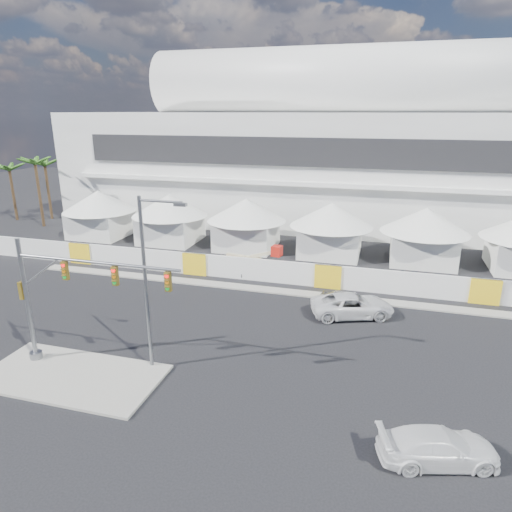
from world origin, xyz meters
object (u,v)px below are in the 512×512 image
(pickup_near, at_px, (438,447))
(streetlight_median, at_px, (149,273))
(sedan_silver, at_px, (347,301))
(pickup_curb, at_px, (352,305))
(boom_lift, at_px, (239,266))
(traffic_mast, at_px, (58,298))

(pickup_near, xyz_separation_m, streetlight_median, (-14.96, 3.43, 5.10))
(sedan_silver, distance_m, pickup_curb, 1.14)
(pickup_curb, bearing_deg, boom_lift, 40.12)
(pickup_near, xyz_separation_m, boom_lift, (-15.13, 19.74, 0.13))
(sedan_silver, bearing_deg, streetlight_median, 148.99)
(pickup_near, bearing_deg, streetlight_median, 60.91)
(sedan_silver, bearing_deg, boom_lift, 73.43)
(sedan_silver, xyz_separation_m, pickup_near, (5.11, -14.71, 0.04))
(traffic_mast, bearing_deg, pickup_curb, 36.44)
(pickup_curb, xyz_separation_m, streetlight_median, (-10.34, -10.25, 5.01))
(boom_lift, bearing_deg, streetlight_median, -79.93)
(streetlight_median, bearing_deg, sedan_silver, 48.87)
(traffic_mast, xyz_separation_m, boom_lift, (4.98, 17.49, -3.40))
(streetlight_median, xyz_separation_m, boom_lift, (-0.17, 16.31, -4.96))
(pickup_curb, relative_size, traffic_mast, 0.59)
(sedan_silver, height_order, boom_lift, boom_lift)
(pickup_near, bearing_deg, traffic_mast, 67.45)
(pickup_curb, height_order, streetlight_median, streetlight_median)
(boom_lift, bearing_deg, traffic_mast, -96.43)
(sedan_silver, height_order, pickup_near, pickup_near)
(streetlight_median, bearing_deg, boom_lift, 90.61)
(traffic_mast, relative_size, boom_lift, 1.56)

